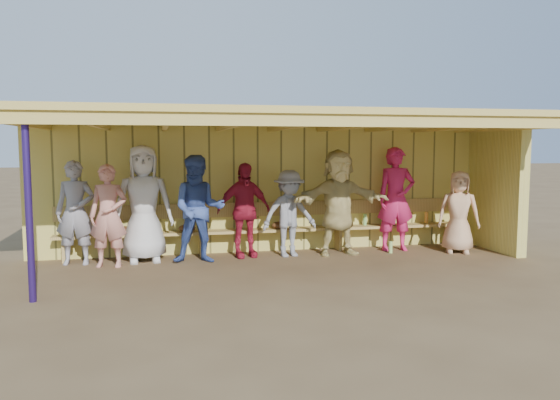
# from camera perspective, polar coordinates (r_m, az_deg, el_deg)

# --- Properties ---
(ground) EXTENTS (90.00, 90.00, 0.00)m
(ground) POSITION_cam_1_polar(r_m,az_deg,el_deg) (9.11, 0.48, -6.80)
(ground) COLOR brown
(ground) RESTS_ON ground
(player_a) EXTENTS (0.67, 0.48, 1.74)m
(player_a) POSITION_cam_1_polar(r_m,az_deg,el_deg) (9.64, -20.59, -1.23)
(player_a) COLOR gray
(player_a) RESTS_ON ground
(player_b) EXTENTS (1.02, 0.71, 1.99)m
(player_b) POSITION_cam_1_polar(r_m,az_deg,el_deg) (9.52, -14.06, -0.36)
(player_b) COLOR silver
(player_b) RESTS_ON ground
(player_c) EXTENTS (0.95, 0.78, 1.82)m
(player_c) POSITION_cam_1_polar(r_m,az_deg,el_deg) (9.26, -8.49, -0.95)
(player_c) COLOR #364D94
(player_c) RESTS_ON ground
(player_d) EXTENTS (1.04, 0.57, 1.67)m
(player_d) POSITION_cam_1_polar(r_m,az_deg,el_deg) (9.66, -3.79, -1.07)
(player_d) COLOR #A81B32
(player_d) RESTS_ON ground
(player_e) EXTENTS (1.06, 0.70, 1.54)m
(player_e) POSITION_cam_1_polar(r_m,az_deg,el_deg) (9.69, 0.96, -1.42)
(player_e) COLOR gray
(player_e) RESTS_ON ground
(player_f) EXTENTS (1.79, 0.61, 1.91)m
(player_f) POSITION_cam_1_polar(r_m,az_deg,el_deg) (9.87, 6.15, -0.24)
(player_f) COLOR #D8C479
(player_f) RESTS_ON ground
(player_g) EXTENTS (0.76, 0.54, 1.95)m
(player_g) POSITION_cam_1_polar(r_m,az_deg,el_deg) (10.47, 12.02, 0.10)
(player_g) COLOR #CF2159
(player_g) RESTS_ON ground
(player_h) EXTENTS (0.87, 0.74, 1.52)m
(player_h) POSITION_cam_1_polar(r_m,az_deg,el_deg) (10.56, 18.17, -1.19)
(player_h) COLOR tan
(player_h) RESTS_ON ground
(player_extra) EXTENTS (0.68, 0.51, 1.68)m
(player_extra) POSITION_cam_1_polar(r_m,az_deg,el_deg) (9.27, -17.49, -1.57)
(player_extra) COLOR tan
(player_extra) RESTS_ON ground
(dugout_structure) EXTENTS (8.80, 3.20, 2.50)m
(dugout_structure) POSITION_cam_1_polar(r_m,az_deg,el_deg) (9.66, 1.82, 4.05)
(dugout_structure) COLOR #D5C65A
(dugout_structure) RESTS_ON ground
(bench) EXTENTS (7.60, 0.34, 0.93)m
(bench) POSITION_cam_1_polar(r_m,az_deg,el_deg) (10.09, -0.94, -2.53)
(bench) COLOR tan
(bench) RESTS_ON ground
(dugout_equipment) EXTENTS (6.48, 0.62, 0.80)m
(dugout_equipment) POSITION_cam_1_polar(r_m,az_deg,el_deg) (9.89, -3.41, -2.93)
(dugout_equipment) COLOR gold
(dugout_equipment) RESTS_ON ground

